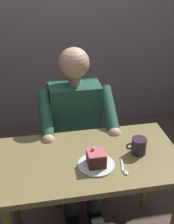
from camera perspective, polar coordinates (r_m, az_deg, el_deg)
name	(u,v)px	position (r m, az deg, el deg)	size (l,w,h in m)	color
dining_table	(89,171)	(1.86, 0.34, -10.97)	(1.09, 0.60, 0.73)	olive
chair	(74,133)	(2.44, -2.48, -4.01)	(0.42, 0.42, 0.90)	olive
seated_person	(77,129)	(2.22, -1.89, -3.24)	(0.53, 0.58, 1.23)	#235543
dessert_plate	(96,165)	(1.74, 1.72, -9.87)	(0.21, 0.21, 0.01)	white
cake_slice	(96,158)	(1.71, 1.74, -8.60)	(0.10, 0.10, 0.11)	#4B231F
coffee_cup	(139,146)	(1.83, 9.67, -6.25)	(0.12, 0.09, 0.10)	#322437
dessert_spoon	(124,169)	(1.73, 7.01, -10.59)	(0.03, 0.14, 0.01)	silver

